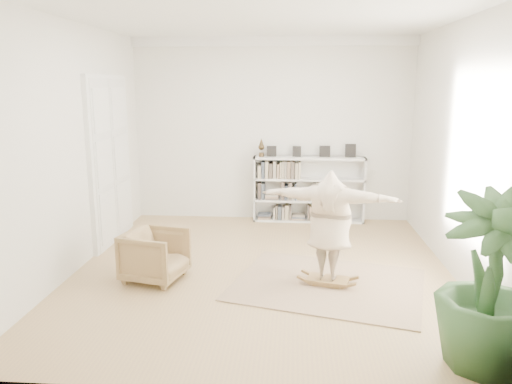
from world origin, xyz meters
TOP-DOWN VIEW (x-y plane):
  - floor at (0.00, 0.00)m, footprint 6.00×6.00m
  - room_shell at (0.00, 2.94)m, footprint 6.00×6.00m
  - doors at (-2.70, 1.30)m, footprint 0.09×1.78m
  - bookshelf at (0.74, 2.82)m, footprint 2.20×0.35m
  - armchair at (-1.48, -0.46)m, footprint 0.95×0.93m
  - rug at (0.93, -0.48)m, footprint 2.93×2.58m
  - rocker_board at (0.93, -0.48)m, footprint 0.62×0.47m
  - person at (0.93, -0.48)m, footprint 1.92×0.97m
  - houseplant at (2.30, -2.39)m, footprint 1.11×1.11m

SIDE VIEW (x-z plane):
  - floor at x=0.00m, z-range 0.00..0.00m
  - rug at x=0.93m, z-range 0.00..0.02m
  - rocker_board at x=0.93m, z-range 0.01..0.13m
  - armchair at x=-1.48m, z-range 0.00..0.72m
  - bookshelf at x=0.74m, z-range -0.18..1.46m
  - houseplant at x=2.30m, z-range 0.00..1.75m
  - person at x=0.93m, z-range 0.14..1.65m
  - doors at x=-2.70m, z-range -0.06..2.86m
  - room_shell at x=0.00m, z-range 0.51..6.51m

